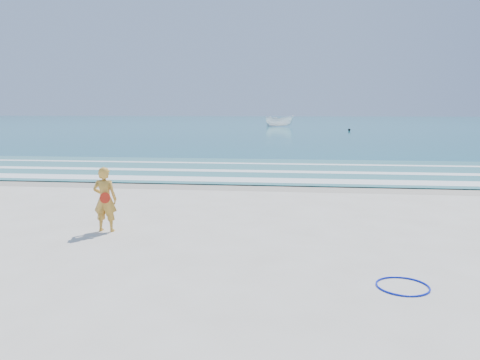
# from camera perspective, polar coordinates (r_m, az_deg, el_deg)

# --- Properties ---
(ground) EXTENTS (400.00, 400.00, 0.00)m
(ground) POSITION_cam_1_polar(r_m,az_deg,el_deg) (10.39, -6.96, -8.69)
(ground) COLOR silver
(ground) RESTS_ON ground
(wet_sand) EXTENTS (400.00, 2.40, 0.00)m
(wet_sand) POSITION_cam_1_polar(r_m,az_deg,el_deg) (19.03, -0.56, -0.69)
(wet_sand) COLOR #B2A893
(wet_sand) RESTS_ON ground
(ocean) EXTENTS (400.00, 190.00, 0.04)m
(ocean) POSITION_cam_1_polar(r_m,az_deg,el_deg) (114.69, 5.61, 7.04)
(ocean) COLOR #19727F
(ocean) RESTS_ON ground
(shallow) EXTENTS (400.00, 10.00, 0.01)m
(shallow) POSITION_cam_1_polar(r_m,az_deg,el_deg) (23.94, 0.97, 1.33)
(shallow) COLOR #59B7AD
(shallow) RESTS_ON ocean
(foam_near) EXTENTS (400.00, 1.40, 0.01)m
(foam_near) POSITION_cam_1_polar(r_m,az_deg,el_deg) (20.30, -0.09, 0.04)
(foam_near) COLOR white
(foam_near) RESTS_ON shallow
(foam_mid) EXTENTS (400.00, 0.90, 0.01)m
(foam_mid) POSITION_cam_1_polar(r_m,az_deg,el_deg) (23.15, 0.77, 1.10)
(foam_mid) COLOR white
(foam_mid) RESTS_ON shallow
(foam_far) EXTENTS (400.00, 0.60, 0.01)m
(foam_far) POSITION_cam_1_polar(r_m,az_deg,el_deg) (26.41, 1.52, 2.03)
(foam_far) COLOR white
(foam_far) RESTS_ON shallow
(hoop) EXTENTS (1.17, 1.17, 0.03)m
(hoop) POSITION_cam_1_polar(r_m,az_deg,el_deg) (8.85, 19.21, -12.12)
(hoop) COLOR #0A1DC5
(hoop) RESTS_ON ground
(boat) EXTENTS (5.29, 2.41, 1.98)m
(boat) POSITION_cam_1_polar(r_m,az_deg,el_deg) (83.66, 4.83, 7.17)
(boat) COLOR white
(boat) RESTS_ON ocean
(buoy) EXTENTS (0.37, 0.37, 0.37)m
(buoy) POSITION_cam_1_polar(r_m,az_deg,el_deg) (68.21, 13.17, 5.98)
(buoy) COLOR black
(buoy) RESTS_ON ocean
(woman) EXTENTS (0.61, 0.42, 1.65)m
(woman) POSITION_cam_1_polar(r_m,az_deg,el_deg) (12.31, -16.14, -2.27)
(woman) COLOR gold
(woman) RESTS_ON ground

